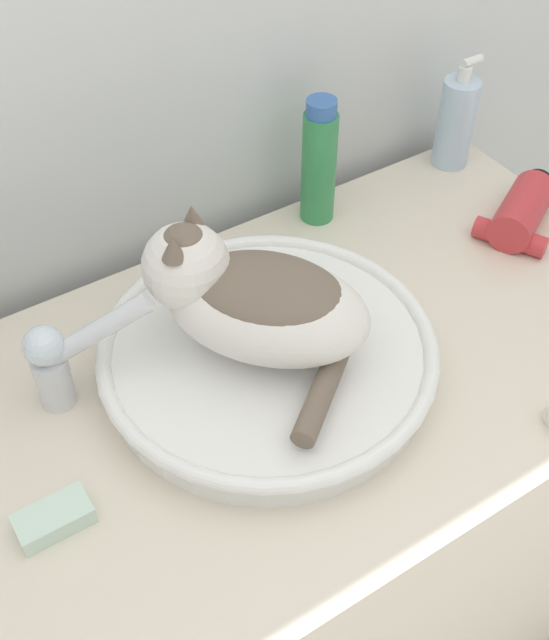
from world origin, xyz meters
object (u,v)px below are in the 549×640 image
(cat, at_px, (252,297))
(soap_pump_bottle, at_px, (456,122))
(shampoo_bottle_tall, at_px, (319,163))
(faucet, at_px, (61,357))
(soap_bar, at_px, (54,519))
(hair_dryer, at_px, (521,214))

(cat, bearing_deg, soap_pump_bottle, -108.05)
(cat, relative_size, shampoo_bottle_tall, 1.55)
(faucet, relative_size, soap_bar, 1.94)
(cat, xyz_separation_m, hair_dryer, (0.48, 0.02, -0.09))
(soap_pump_bottle, height_order, soap_bar, soap_pump_bottle)
(soap_pump_bottle, height_order, hair_dryer, soap_pump_bottle)
(hair_dryer, bearing_deg, soap_bar, 159.46)
(shampoo_bottle_tall, distance_m, hair_dryer, 0.31)
(soap_pump_bottle, distance_m, hair_dryer, 0.20)
(faucet, bearing_deg, hair_dryer, 17.25)
(cat, relative_size, soap_bar, 3.81)
(hair_dryer, bearing_deg, shampoo_bottle_tall, 113.42)
(shampoo_bottle_tall, relative_size, soap_bar, 2.46)
(cat, distance_m, hair_dryer, 0.49)
(shampoo_bottle_tall, relative_size, hair_dryer, 1.18)
(soap_pump_bottle, xyz_separation_m, soap_bar, (-0.81, -0.29, -0.06))
(faucet, xyz_separation_m, shampoo_bottle_tall, (0.46, 0.14, 0.02))
(shampoo_bottle_tall, height_order, hair_dryer, shampoo_bottle_tall)
(faucet, bearing_deg, cat, 1.96)
(faucet, distance_m, shampoo_bottle_tall, 0.48)
(cat, distance_m, faucet, 0.23)
(soap_pump_bottle, distance_m, soap_bar, 0.86)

